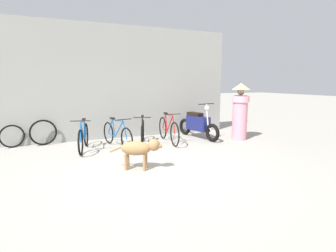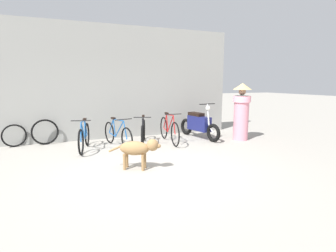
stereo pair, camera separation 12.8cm
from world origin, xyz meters
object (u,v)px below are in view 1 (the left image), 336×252
object	(u,v)px
bicycle_3	(168,130)
spare_tire_left	(43,132)
bicycle_2	(143,133)
person_in_robes	(240,110)
stray_dog	(140,149)
motorcycle	(198,124)
bicycle_1	(117,135)
bicycle_0	(83,137)
spare_tire_right	(12,136)

from	to	relation	value
bicycle_3	spare_tire_left	distance (m)	3.44
bicycle_2	person_in_robes	world-z (taller)	person_in_robes
bicycle_3	stray_dog	bearing A→B (deg)	-32.16
motorcycle	stray_dog	xyz separation A→B (m)	(-2.51, -2.15, -0.01)
bicycle_1	bicycle_3	world-z (taller)	bicycle_3
person_in_robes	bicycle_1	bearing A→B (deg)	-31.32
bicycle_2	motorcycle	size ratio (longest dim) A/B	0.89
bicycle_0	stray_dog	xyz separation A→B (m)	(0.88, -1.97, 0.09)
person_in_robes	motorcycle	bearing A→B (deg)	-56.19
stray_dog	bicycle_3	bearing A→B (deg)	83.16
bicycle_0	bicycle_2	size ratio (longest dim) A/B	0.96
bicycle_0	spare_tire_left	xyz separation A→B (m)	(-0.96, 1.00, 0.02)
motorcycle	spare_tire_right	xyz separation A→B (m)	(-5.11, 0.83, -0.12)
bicycle_3	bicycle_0	bearing A→B (deg)	-85.87
spare_tire_left	stray_dog	bearing A→B (deg)	-58.11
bicycle_3	stray_dog	xyz separation A→B (m)	(-1.44, -1.97, 0.06)
bicycle_2	motorcycle	bearing A→B (deg)	112.89
bicycle_2	spare_tire_left	size ratio (longest dim) A/B	2.27
bicycle_0	motorcycle	world-z (taller)	motorcycle
bicycle_2	spare_tire_right	bearing A→B (deg)	-87.96
spare_tire_left	bicycle_2	bearing A→B (deg)	-20.65
bicycle_0	motorcycle	distance (m)	3.40
bicycle_3	spare_tire_right	world-z (taller)	bicycle_3
stray_dog	person_in_robes	world-z (taller)	person_in_robes
bicycle_2	spare_tire_left	distance (m)	2.71
spare_tire_left	spare_tire_right	xyz separation A→B (m)	(-0.75, 0.01, -0.05)
bicycle_1	spare_tire_left	distance (m)	2.07
motorcycle	spare_tire_right	bearing A→B (deg)	-110.64
stray_dog	spare_tire_left	distance (m)	3.49
bicycle_1	stray_dog	world-z (taller)	bicycle_1
bicycle_1	spare_tire_left	bearing A→B (deg)	-132.85
motorcycle	spare_tire_right	world-z (taller)	motorcycle
bicycle_2	stray_dog	bearing A→B (deg)	-0.43
person_in_robes	bicycle_0	bearing A→B (deg)	-30.08
person_in_robes	spare_tire_right	world-z (taller)	person_in_robes
bicycle_3	person_in_robes	bearing A→B (deg)	81.48
spare_tire_right	stray_dog	bearing A→B (deg)	-48.95
bicycle_3	spare_tire_left	world-z (taller)	bicycle_3
bicycle_0	bicycle_2	bearing A→B (deg)	104.65
bicycle_0	spare_tire_right	distance (m)	1.99
motorcycle	spare_tire_right	size ratio (longest dim) A/B	2.95
bicycle_1	stray_dog	distance (m)	1.96
stray_dog	bicycle_0	bearing A→B (deg)	143.68
bicycle_0	bicycle_3	xyz separation A→B (m)	(2.33, -0.00, 0.03)
bicycle_1	motorcycle	distance (m)	2.56
bicycle_2	motorcycle	world-z (taller)	motorcycle
person_in_robes	spare_tire_right	distance (m)	6.36
bicycle_2	motorcycle	xyz separation A→B (m)	(1.83, 0.14, 0.10)
person_in_robes	spare_tire_right	bearing A→B (deg)	-37.56
bicycle_1	person_in_robes	bearing A→B (deg)	69.01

